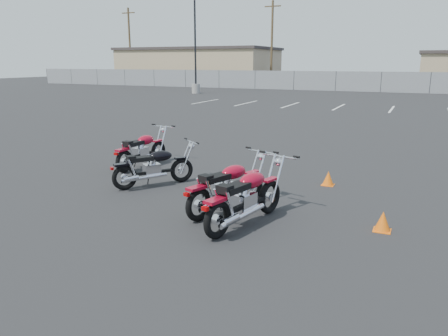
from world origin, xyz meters
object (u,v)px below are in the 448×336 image
at_px(motorcycle_front_red, 142,150).
at_px(motorcycle_third_red, 227,187).
at_px(motorcycle_rear_red, 246,197).
at_px(motorcycle_second_black, 154,167).

height_order(motorcycle_front_red, motorcycle_third_red, motorcycle_third_red).
bearing_deg(motorcycle_rear_red, motorcycle_front_red, 145.38).
distance_m(motorcycle_second_black, motorcycle_rear_red, 3.04).
relative_size(motorcycle_second_black, motorcycle_rear_red, 0.81).
relative_size(motorcycle_third_red, motorcycle_rear_red, 0.95).
height_order(motorcycle_front_red, motorcycle_second_black, motorcycle_front_red).
bearing_deg(motorcycle_third_red, motorcycle_front_red, 146.76).
xyz_separation_m(motorcycle_front_red, motorcycle_second_black, (1.26, -1.37, -0.02)).
bearing_deg(motorcycle_second_black, motorcycle_rear_red, -26.83).
relative_size(motorcycle_front_red, motorcycle_second_black, 1.16).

